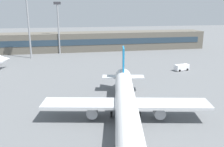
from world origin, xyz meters
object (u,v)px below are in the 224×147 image
floodlight_tower_west (28,22)px  floodlight_tower_east (58,24)px  service_van_white (182,67)px  airplane_near (126,105)px

floodlight_tower_west → floodlight_tower_east: bearing=36.3°
service_van_white → floodlight_tower_east: (-42.17, 40.36, 12.61)m
airplane_near → floodlight_tower_east: 77.30m
service_van_white → floodlight_tower_west: (-54.05, 31.63, 14.26)m
service_van_white → floodlight_tower_west: floodlight_tower_west is taller
airplane_near → floodlight_tower_east: size_ratio=1.98×
floodlight_tower_east → service_van_white: bearing=-43.7°
service_van_white → airplane_near: bearing=-129.0°
airplane_near → service_van_white: (28.37, 35.02, -2.42)m
service_van_white → floodlight_tower_east: floodlight_tower_east is taller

